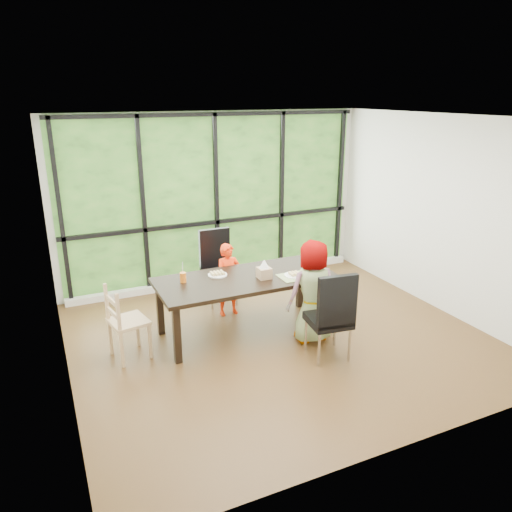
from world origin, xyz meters
name	(u,v)px	position (x,y,z in m)	size (l,w,h in m)	color
ground	(279,338)	(0.00, 0.00, 0.00)	(5.00, 5.00, 0.00)	black
back_wall	(215,200)	(0.00, 2.25, 1.35)	(5.00, 5.00, 0.00)	silver
foliage_backdrop	(216,200)	(0.00, 2.23, 1.35)	(4.80, 0.02, 2.65)	#22461A
window_mullions	(217,200)	(0.00, 2.19, 1.35)	(4.80, 0.06, 2.65)	black
window_sill	(219,278)	(0.00, 2.15, 0.05)	(4.80, 0.12, 0.10)	silver
dining_table	(246,305)	(-0.31, 0.34, 0.38)	(2.24, 0.98, 0.75)	black
chair_window_leather	(219,268)	(-0.29, 1.34, 0.54)	(0.46, 0.46, 1.08)	black
chair_interior_leather	(329,314)	(0.31, -0.63, 0.54)	(0.46, 0.46, 1.08)	black
chair_end_beech	(128,321)	(-1.79, 0.32, 0.45)	(0.42, 0.40, 0.90)	tan
child_toddler	(229,280)	(-0.31, 0.93, 0.51)	(0.37, 0.24, 1.02)	#FC320A
child_older	(313,292)	(0.35, -0.21, 0.65)	(0.63, 0.41, 1.30)	slate
placemat	(296,276)	(0.29, 0.10, 0.75)	(0.44, 0.32, 0.01)	tan
plate_far	(218,275)	(-0.61, 0.55, 0.76)	(0.25, 0.25, 0.02)	white
plate_near	(295,275)	(0.28, 0.13, 0.76)	(0.26, 0.26, 0.02)	white
orange_cup	(183,277)	(-1.07, 0.51, 0.81)	(0.08, 0.08, 0.12)	orange
green_cup	(316,269)	(0.57, 0.08, 0.82)	(0.09, 0.09, 0.14)	green
white_mug	(314,261)	(0.73, 0.42, 0.79)	(0.08, 0.08, 0.08)	white
tissue_box	(264,273)	(-0.11, 0.22, 0.82)	(0.16, 0.16, 0.14)	tan
crepe_rolls_far	(217,273)	(-0.61, 0.55, 0.78)	(0.20, 0.12, 0.04)	tan
crepe_rolls_near	(295,273)	(0.28, 0.13, 0.78)	(0.15, 0.12, 0.04)	tan
straw_white	(183,270)	(-1.07, 0.51, 0.91)	(0.01, 0.01, 0.20)	white
straw_pink	(317,261)	(0.57, 0.08, 0.93)	(0.01, 0.01, 0.20)	pink
tissue	(264,264)	(-0.11, 0.22, 0.94)	(0.12, 0.12, 0.11)	white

